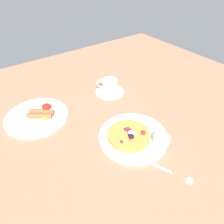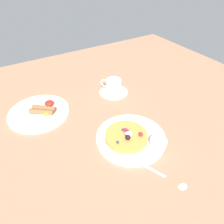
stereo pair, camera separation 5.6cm
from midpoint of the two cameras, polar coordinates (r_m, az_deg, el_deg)
The scene contains 9 objects.
ground_plane at distance 82.36cm, azimuth -1.29°, elevation -4.58°, with size 182.01×150.99×3.00cm, color #A57355.
pancake_plate at distance 76.06cm, azimuth 7.34°, elevation -7.21°, with size 25.39×25.39×1.39cm, color white.
pancake_with_berries at distance 74.14cm, azimuth 6.21°, elevation -6.76°, with size 15.42×15.42×3.60cm.
syrup_ramekin at distance 73.31cm, azimuth 14.93°, elevation -8.37°, with size 5.83×5.83×2.71cm.
breakfast_plate at distance 91.20cm, azimuth -17.98°, elevation -0.18°, with size 25.46×25.46×1.01cm, color white.
fried_breakfast at distance 89.64cm, azimuth -16.51°, elevation 0.62°, with size 11.33×11.57×2.42cm.
coffee_saucer at distance 100.35cm, azimuth 2.03°, elevation 5.66°, with size 13.77×13.77×0.67cm, color white.
coffee_cup at distance 98.53cm, azimuth 1.97°, elevation 7.40°, with size 8.14×9.18×6.15cm.
teaspoon at distance 68.35cm, azimuth 17.88°, elevation -17.25°, with size 8.26×16.29×0.60cm.
Camera 2 is at (-27.22, -53.88, 54.82)cm, focal length 32.84 mm.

